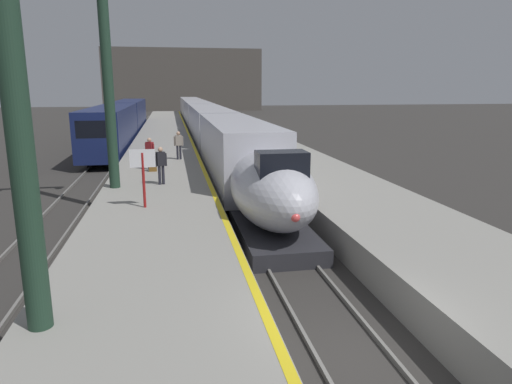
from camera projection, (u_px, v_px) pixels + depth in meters
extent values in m
plane|color=#33302D|center=(355.00, 362.00, 9.16)|extent=(260.00, 260.00, 0.00)
cube|color=gray|center=(162.00, 158.00, 32.06)|extent=(4.80, 110.00, 1.05)
cube|color=gray|center=(276.00, 155.00, 33.50)|extent=(4.80, 110.00, 1.05)
cube|color=yellow|center=(195.00, 150.00, 32.35)|extent=(0.20, 107.80, 0.01)
cube|color=slate|center=(207.00, 158.00, 35.38)|extent=(0.08, 110.00, 0.12)
cube|color=slate|center=(226.00, 157.00, 35.65)|extent=(0.08, 110.00, 0.12)
cube|color=slate|center=(97.00, 160.00, 33.95)|extent=(0.08, 110.00, 0.12)
cube|color=slate|center=(118.00, 160.00, 34.21)|extent=(0.08, 110.00, 0.12)
ellipsoid|color=silver|center=(271.00, 188.00, 16.29)|extent=(2.78, 6.64, 2.56)
cube|color=#28282D|center=(273.00, 233.00, 16.31)|extent=(2.46, 5.65, 0.55)
cube|color=black|center=(282.00, 165.00, 14.62)|extent=(1.59, 1.00, 0.90)
sphere|color=#F24C4C|center=(295.00, 217.00, 13.21)|extent=(0.28, 0.28, 0.28)
cube|color=silver|center=(236.00, 149.00, 24.86)|extent=(2.90, 14.00, 3.05)
cube|color=black|center=(209.00, 139.00, 24.48)|extent=(0.04, 11.90, 0.80)
cube|color=black|center=(262.00, 138.00, 24.99)|extent=(0.04, 11.90, 0.80)
cube|color=silver|center=(236.00, 172.00, 25.14)|extent=(2.92, 13.30, 0.24)
cube|color=black|center=(250.00, 201.00, 20.96)|extent=(2.03, 2.20, 0.56)
cube|color=black|center=(226.00, 168.00, 29.55)|extent=(2.03, 2.20, 0.56)
cube|color=silver|center=(210.00, 125.00, 40.77)|extent=(2.90, 18.00, 3.05)
cube|color=black|center=(193.00, 119.00, 40.40)|extent=(0.04, 15.84, 0.80)
cube|color=black|center=(225.00, 118.00, 40.90)|extent=(0.04, 15.84, 0.80)
cube|color=black|center=(217.00, 155.00, 35.30)|extent=(2.03, 2.20, 0.56)
cube|color=black|center=(205.00, 138.00, 47.04)|extent=(2.03, 2.20, 0.56)
cube|color=silver|center=(197.00, 113.00, 58.61)|extent=(2.90, 18.00, 3.05)
cube|color=black|center=(186.00, 109.00, 58.24)|extent=(0.04, 15.84, 0.80)
cube|color=black|center=(208.00, 109.00, 58.74)|extent=(0.04, 15.84, 0.80)
cube|color=black|center=(201.00, 132.00, 53.14)|extent=(2.03, 2.20, 0.56)
cube|color=black|center=(195.00, 124.00, 64.88)|extent=(2.03, 2.20, 0.56)
cube|color=silver|center=(190.00, 107.00, 76.44)|extent=(2.90, 18.00, 3.05)
cube|color=black|center=(182.00, 104.00, 76.07)|extent=(0.04, 15.84, 0.80)
cube|color=black|center=(199.00, 104.00, 76.57)|extent=(0.04, 15.84, 0.80)
cube|color=black|center=(193.00, 121.00, 70.97)|extent=(2.03, 2.20, 0.56)
cube|color=black|center=(189.00, 116.00, 82.71)|extent=(2.03, 2.20, 0.56)
cube|color=#141E4C|center=(112.00, 127.00, 37.50)|extent=(2.85, 18.00, 3.30)
cube|color=black|center=(94.00, 129.00, 28.78)|extent=(2.28, 0.08, 1.10)
cube|color=black|center=(94.00, 121.00, 37.14)|extent=(0.04, 15.30, 0.90)
cube|color=black|center=(129.00, 121.00, 37.64)|extent=(0.04, 15.30, 0.90)
cube|color=black|center=(104.00, 161.00, 32.40)|extent=(2.00, 2.00, 0.52)
cube|color=black|center=(121.00, 142.00, 43.44)|extent=(2.00, 2.00, 0.52)
cube|color=#141E4C|center=(130.00, 114.00, 55.34)|extent=(2.85, 18.00, 3.30)
cylinder|color=#1E3828|center=(7.00, 24.00, 7.27)|extent=(0.44, 0.44, 10.50)
cylinder|color=#1E3828|center=(107.00, 64.00, 19.00)|extent=(0.44, 0.44, 10.38)
cylinder|color=#23232D|center=(149.00, 162.00, 24.45)|extent=(0.13, 0.13, 0.85)
cylinder|color=#23232D|center=(152.00, 162.00, 24.38)|extent=(0.13, 0.13, 0.85)
cube|color=maroon|center=(150.00, 148.00, 24.25)|extent=(0.44, 0.39, 0.62)
cylinder|color=maroon|center=(146.00, 149.00, 24.36)|extent=(0.09, 0.09, 0.58)
cylinder|color=maroon|center=(153.00, 149.00, 24.17)|extent=(0.09, 0.09, 0.58)
sphere|color=tan|center=(149.00, 140.00, 24.16)|extent=(0.22, 0.22, 0.22)
cylinder|color=#23232D|center=(163.00, 175.00, 20.74)|extent=(0.13, 0.13, 0.85)
cylinder|color=#23232D|center=(160.00, 175.00, 20.65)|extent=(0.13, 0.13, 0.85)
cube|color=black|center=(161.00, 159.00, 20.53)|extent=(0.44, 0.35, 0.62)
cylinder|color=black|center=(166.00, 160.00, 20.67)|extent=(0.09, 0.09, 0.58)
cylinder|color=black|center=(156.00, 160.00, 20.42)|extent=(0.09, 0.09, 0.58)
sphere|color=tan|center=(160.00, 149.00, 20.44)|extent=(0.22, 0.22, 0.22)
cylinder|color=#23232D|center=(180.00, 152.00, 27.94)|extent=(0.13, 0.13, 0.85)
cylinder|color=#23232D|center=(178.00, 152.00, 27.90)|extent=(0.13, 0.13, 0.85)
cube|color=gray|center=(179.00, 140.00, 27.76)|extent=(0.40, 0.25, 0.62)
cylinder|color=gray|center=(183.00, 141.00, 27.83)|extent=(0.09, 0.09, 0.58)
cylinder|color=gray|center=(175.00, 141.00, 27.70)|extent=(0.09, 0.09, 0.58)
sphere|color=tan|center=(178.00, 133.00, 27.66)|extent=(0.22, 0.22, 0.22)
cube|color=brown|center=(153.00, 166.00, 23.94)|extent=(0.40, 0.22, 0.60)
cylinder|color=#262628|center=(150.00, 157.00, 23.81)|extent=(0.02, 0.02, 0.36)
cylinder|color=#262628|center=(154.00, 156.00, 23.85)|extent=(0.02, 0.02, 0.36)
cube|color=#262628|center=(152.00, 153.00, 23.79)|extent=(0.22, 0.03, 0.02)
cylinder|color=maroon|center=(144.00, 180.00, 16.58)|extent=(0.10, 0.10, 2.00)
cube|color=white|center=(142.00, 158.00, 16.41)|extent=(0.90, 0.06, 0.64)
cube|color=#4C4742|center=(184.00, 80.00, 105.42)|extent=(36.00, 2.00, 14.00)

